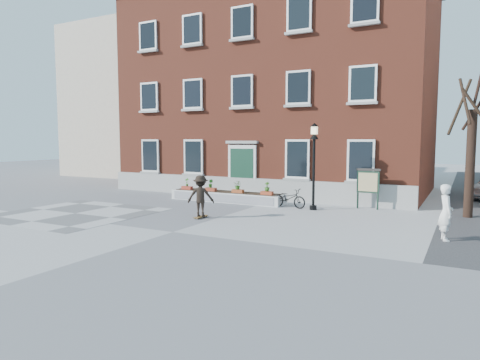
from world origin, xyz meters
The scene contains 11 objects.
ground centered at (0.00, 0.00, 0.00)m, with size 100.00×100.00×0.00m, color #949497.
checker_patch centered at (-6.00, 1.00, 0.01)m, with size 6.00×6.00×0.01m, color #59595C.
distant_building centered at (-18.00, 20.00, 6.50)m, with size 10.00×12.00×13.00m, color #C1B29B.
bicycle centered at (1.56, 6.87, 0.45)m, with size 0.60×1.73×0.91m, color black.
bystander centered at (8.37, 3.09, 0.90)m, with size 0.66×0.43×1.80m, color white.
brick_building centered at (-2.00, 13.98, 6.30)m, with size 18.40×10.85×12.60m.
planter_assembly centered at (-1.99, 7.18, 0.31)m, with size 6.20×1.12×1.15m.
bare_tree centered at (9.01, 8.01, 2.79)m, with size 1.83×1.83×6.16m.
lamp_post centered at (2.77, 6.83, 2.54)m, with size 0.40×0.40×3.93m.
notice_board centered at (4.91, 8.21, 1.26)m, with size 1.10×0.16×1.87m.
skateboarder centered at (-0.61, 2.69, 0.91)m, with size 1.24×1.00×1.75m.
Camera 1 is at (8.93, -11.74, 3.20)m, focal length 32.00 mm.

